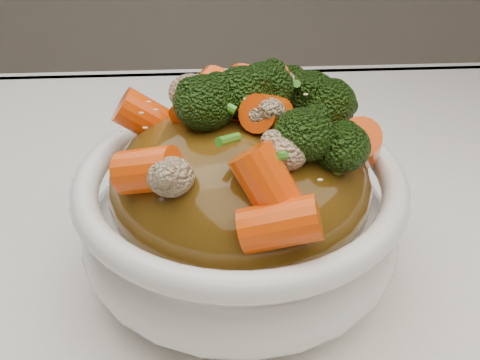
{
  "coord_description": "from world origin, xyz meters",
  "views": [
    {
      "loc": [
        -0.05,
        -0.29,
        1.04
      ],
      "look_at": [
        -0.03,
        0.03,
        0.83
      ],
      "focal_mm": 42.0,
      "sensor_mm": 36.0,
      "label": 1
    }
  ],
  "objects": [
    {
      "name": "cauliflower",
      "position": [
        -0.03,
        0.03,
        0.89
      ],
      "size": [
        0.23,
        0.23,
        0.04
      ],
      "primitive_type": null,
      "rotation": [
        0.0,
        0.0,
        0.37
      ],
      "color": "#CBB38A",
      "rests_on": "sauce_base"
    },
    {
      "name": "scallions",
      "position": [
        -0.03,
        0.03,
        0.89
      ],
      "size": [
        0.17,
        0.17,
        0.02
      ],
      "primitive_type": null,
      "rotation": [
        0.0,
        0.0,
        0.37
      ],
      "color": "#36841E",
      "rests_on": "sauce_base"
    },
    {
      "name": "tablecloth",
      "position": [
        0.0,
        0.0,
        0.73
      ],
      "size": [
        1.2,
        0.8,
        0.04
      ],
      "primitive_type": "cube",
      "color": "white",
      "rests_on": "dining_table"
    },
    {
      "name": "bowl",
      "position": [
        -0.03,
        0.03,
        0.79
      ],
      "size": [
        0.29,
        0.29,
        0.09
      ],
      "primitive_type": null,
      "rotation": [
        0.0,
        0.0,
        0.37
      ],
      "color": "white",
      "rests_on": "tablecloth"
    },
    {
      "name": "broccoli",
      "position": [
        -0.03,
        0.03,
        0.89
      ],
      "size": [
        0.23,
        0.23,
        0.05
      ],
      "primitive_type": null,
      "rotation": [
        0.0,
        0.0,
        0.37
      ],
      "color": "black",
      "rests_on": "sauce_base"
    },
    {
      "name": "carrots",
      "position": [
        -0.03,
        0.03,
        0.89
      ],
      "size": [
        0.23,
        0.23,
        0.05
      ],
      "primitive_type": null,
      "rotation": [
        0.0,
        0.0,
        0.37
      ],
      "color": "#FF4E08",
      "rests_on": "sauce_base"
    },
    {
      "name": "sauce_base",
      "position": [
        -0.03,
        0.03,
        0.83
      ],
      "size": [
        0.23,
        0.23,
        0.1
      ],
      "primitive_type": "ellipsoid",
      "rotation": [
        0.0,
        0.0,
        0.37
      ],
      "color": "#54370E",
      "rests_on": "bowl"
    },
    {
      "name": "sesame_seeds",
      "position": [
        -0.03,
        0.03,
        0.89
      ],
      "size": [
        0.21,
        0.21,
        0.01
      ],
      "primitive_type": null,
      "rotation": [
        0.0,
        0.0,
        0.37
      ],
      "color": "beige",
      "rests_on": "sauce_base"
    }
  ]
}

